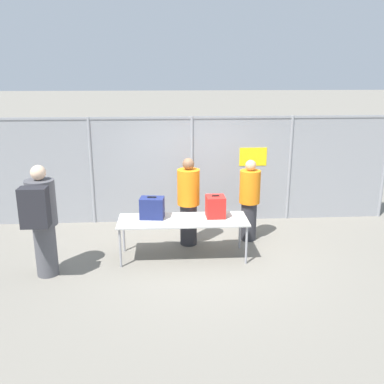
% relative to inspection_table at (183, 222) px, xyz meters
% --- Properties ---
extents(ground_plane, '(120.00, 120.00, 0.00)m').
position_rel_inspection_table_xyz_m(ground_plane, '(0.28, -0.03, -0.68)').
color(ground_plane, slate).
extents(fence_section, '(8.71, 0.07, 2.32)m').
position_rel_inspection_table_xyz_m(fence_section, '(0.29, 1.94, 0.53)').
color(fence_section, gray).
rests_on(fence_section, ground_plane).
extents(inspection_table, '(2.29, 0.79, 0.72)m').
position_rel_inspection_table_xyz_m(inspection_table, '(0.00, 0.00, 0.00)').
color(inspection_table, '#B2B2AD').
rests_on(inspection_table, ground_plane).
extents(suitcase_navy, '(0.45, 0.33, 0.40)m').
position_rel_inspection_table_xyz_m(suitcase_navy, '(-0.54, 0.12, 0.23)').
color(suitcase_navy, navy).
rests_on(suitcase_navy, inspection_table).
extents(suitcase_red, '(0.34, 0.35, 0.41)m').
position_rel_inspection_table_xyz_m(suitcase_red, '(0.59, 0.11, 0.24)').
color(suitcase_red, red).
rests_on(suitcase_red, inspection_table).
extents(traveler_hooded, '(0.46, 0.71, 1.85)m').
position_rel_inspection_table_xyz_m(traveler_hooded, '(-2.26, -0.59, 0.34)').
color(traveler_hooded, '#4C4C51').
rests_on(traveler_hooded, ground_plane).
extents(security_worker_near, '(0.42, 0.42, 1.70)m').
position_rel_inspection_table_xyz_m(security_worker_near, '(0.13, 0.61, 0.20)').
color(security_worker_near, '#2D2D33').
rests_on(security_worker_near, ground_plane).
extents(security_worker_far, '(0.40, 0.40, 1.62)m').
position_rel_inspection_table_xyz_m(security_worker_far, '(1.33, 0.76, 0.16)').
color(security_worker_far, '#2D2D33').
rests_on(security_worker_far, ground_plane).
extents(utility_trailer, '(3.68, 2.37, 0.74)m').
position_rel_inspection_table_xyz_m(utility_trailer, '(0.75, 3.96, -0.24)').
color(utility_trailer, '#B2B2B7').
rests_on(utility_trailer, ground_plane).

